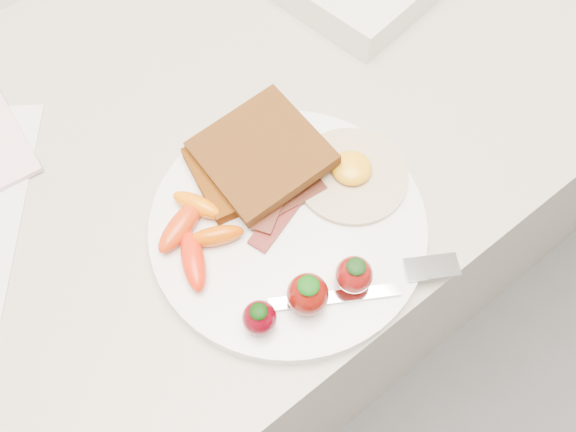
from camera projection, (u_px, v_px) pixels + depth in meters
counter at (240, 271)px, 1.02m from camera, size 2.00×0.60×0.90m
plate at (288, 225)px, 0.55m from camera, size 0.27×0.27×0.02m
toast_lower at (241, 169)px, 0.56m from camera, size 0.11×0.11×0.01m
toast_upper at (261, 153)px, 0.55m from camera, size 0.12×0.11×0.03m
fried_egg at (352, 173)px, 0.56m from camera, size 0.13×0.13×0.02m
bacon_strips at (281, 205)px, 0.55m from camera, size 0.10×0.07×0.01m
baby_carrots at (195, 233)px, 0.53m from camera, size 0.08×0.11×0.02m
strawberries at (312, 293)px, 0.49m from camera, size 0.12×0.05×0.05m
fork at (380, 283)px, 0.51m from camera, size 0.17×0.09×0.00m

